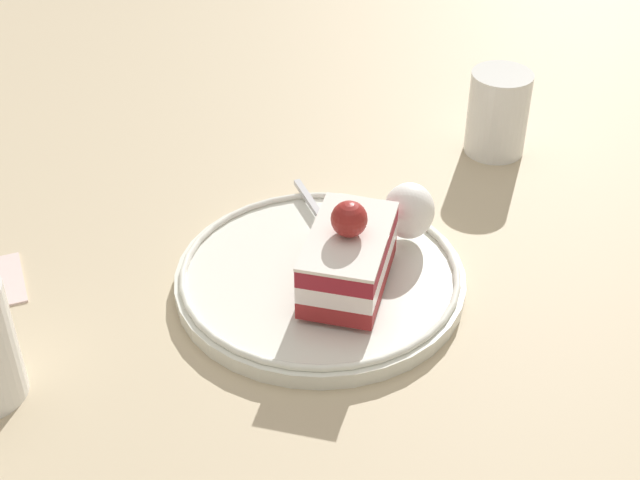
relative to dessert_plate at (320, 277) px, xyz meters
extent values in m
plane|color=#C0AD8A|center=(0.02, 0.02, -0.01)|extent=(2.40, 2.40, 0.00)
cylinder|color=white|center=(0.00, 0.00, 0.00)|extent=(0.24, 0.24, 0.01)
torus|color=white|center=(0.00, 0.00, 0.01)|extent=(0.24, 0.24, 0.01)
cube|color=maroon|center=(0.03, 0.01, 0.02)|extent=(0.12, 0.11, 0.02)
cube|color=white|center=(0.03, 0.01, 0.03)|extent=(0.12, 0.11, 0.02)
cube|color=maroon|center=(0.03, 0.01, 0.05)|extent=(0.12, 0.11, 0.02)
cube|color=white|center=(0.03, 0.01, 0.06)|extent=(0.12, 0.11, 0.00)
sphere|color=maroon|center=(0.03, 0.01, 0.07)|extent=(0.03, 0.03, 0.03)
ellipsoid|color=white|center=(-0.01, 0.09, 0.03)|extent=(0.04, 0.04, 0.05)
cube|color=silver|center=(-0.09, 0.03, 0.01)|extent=(0.07, 0.01, 0.00)
cube|color=silver|center=(-0.05, 0.03, 0.01)|extent=(0.02, 0.01, 0.00)
cube|color=silver|center=(-0.03, 0.02, 0.01)|extent=(0.03, 0.00, 0.00)
cube|color=silver|center=(-0.03, 0.03, 0.01)|extent=(0.03, 0.00, 0.00)
cube|color=silver|center=(-0.03, 0.03, 0.01)|extent=(0.03, 0.00, 0.00)
cube|color=silver|center=(-0.03, 0.03, 0.01)|extent=(0.03, 0.00, 0.00)
cylinder|color=white|center=(-0.13, 0.26, 0.03)|extent=(0.06, 0.06, 0.09)
cylinder|color=beige|center=(-0.13, 0.26, 0.02)|extent=(0.05, 0.05, 0.05)
camera|label=1|loc=(0.55, -0.24, 0.49)|focal=51.47mm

